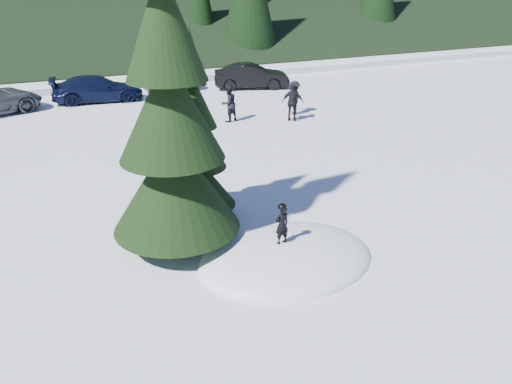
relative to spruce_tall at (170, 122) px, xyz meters
name	(u,v)px	position (x,y,z in m)	size (l,w,h in m)	color
ground	(286,259)	(2.20, -1.80, -3.32)	(200.00, 200.00, 0.00)	white
snow_mound	(286,259)	(2.20, -1.80, -3.32)	(4.48, 3.52, 0.96)	white
spruce_tall	(170,122)	(0.00, 0.00, 0.00)	(3.20, 3.20, 8.60)	black
spruce_short	(194,148)	(1.00, 1.40, -1.22)	(2.20, 2.20, 5.37)	black
child_skier	(282,225)	(2.08, -1.76, -2.34)	(0.36, 0.24, 0.99)	black
adult_0	(229,103)	(5.76, 10.63, -2.44)	(0.85, 0.66, 1.75)	black
adult_1	(293,102)	(8.58, 9.45, -2.42)	(1.05, 0.44, 1.79)	black
adult_2	(294,98)	(9.29, 10.57, -2.49)	(1.08, 0.62, 1.67)	black
car_3	(97,89)	(0.73, 17.59, -2.61)	(1.98, 4.88, 1.42)	black
car_4	(173,80)	(5.38, 18.80, -2.71)	(1.44, 3.58, 1.22)	gray
car_5	(252,76)	(9.94, 17.16, -2.57)	(1.60, 4.58, 1.51)	black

